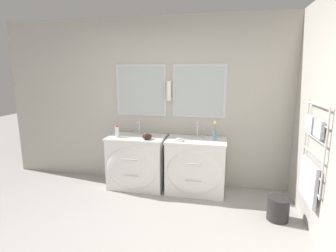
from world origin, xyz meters
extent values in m
cube|color=#B2ADA3|center=(0.00, 2.02, 1.30)|extent=(5.41, 0.06, 2.60)
cube|color=silver|center=(-0.38, 1.98, 1.49)|extent=(0.80, 0.02, 0.80)
cube|color=#B2BCBA|center=(-0.38, 1.97, 1.49)|extent=(0.73, 0.01, 0.73)
cube|color=silver|center=(0.53, 1.98, 1.49)|extent=(0.80, 0.02, 0.80)
cube|color=#B2BCBA|center=(0.53, 1.97, 1.49)|extent=(0.73, 0.01, 0.73)
cylinder|color=white|center=(0.08, 1.93, 1.49)|extent=(0.07, 0.07, 0.31)
cube|color=silver|center=(0.08, 1.98, 1.49)|extent=(0.05, 0.02, 0.08)
cube|color=#B2ADA3|center=(1.94, 0.89, 1.30)|extent=(0.06, 3.98, 2.60)
cylinder|color=silver|center=(1.87, 0.68, 0.99)|extent=(0.02, 0.02, 0.95)
cylinder|color=silver|center=(1.87, 1.29, 0.99)|extent=(0.02, 0.02, 0.95)
cylinder|color=silver|center=(1.87, 0.98, 1.43)|extent=(0.02, 0.62, 0.02)
cylinder|color=silver|center=(1.87, 0.98, 1.25)|extent=(0.02, 0.62, 0.02)
cylinder|color=silver|center=(1.87, 0.98, 1.07)|extent=(0.02, 0.62, 0.02)
cylinder|color=silver|center=(1.87, 0.98, 0.90)|extent=(0.02, 0.62, 0.02)
cylinder|color=silver|center=(1.87, 0.98, 0.72)|extent=(0.02, 0.62, 0.02)
cylinder|color=silver|center=(1.87, 0.98, 0.54)|extent=(0.02, 0.62, 0.02)
cube|color=#B7BCC1|center=(1.85, 0.98, 0.58)|extent=(0.04, 0.52, 0.45)
cube|color=#B7BCC1|center=(1.85, 0.85, 1.21)|extent=(0.04, 0.21, 0.18)
cube|color=#B7BCC1|center=(1.85, 1.12, 1.21)|extent=(0.04, 0.21, 0.18)
cube|color=white|center=(-0.38, 1.71, 0.39)|extent=(0.85, 0.51, 0.78)
ellipsoid|color=white|center=(-0.38, 1.45, 0.39)|extent=(0.78, 0.11, 0.65)
cube|color=white|center=(-0.38, 1.71, 0.79)|extent=(0.87, 0.54, 0.03)
ellipsoid|color=white|center=(-0.38, 1.68, 0.76)|extent=(0.41, 0.36, 0.11)
cylinder|color=silver|center=(-0.38, 1.39, 0.54)|extent=(0.23, 0.01, 0.01)
cylinder|color=silver|center=(-0.38, 1.39, 0.30)|extent=(0.23, 0.01, 0.01)
cube|color=white|center=(0.53, 1.71, 0.39)|extent=(0.85, 0.51, 0.78)
ellipsoid|color=white|center=(0.53, 1.45, 0.39)|extent=(0.78, 0.11, 0.65)
cube|color=white|center=(0.53, 1.71, 0.79)|extent=(0.87, 0.54, 0.03)
ellipsoid|color=white|center=(0.53, 1.68, 0.76)|extent=(0.41, 0.36, 0.11)
cylinder|color=silver|center=(0.53, 1.39, 0.54)|extent=(0.23, 0.01, 0.01)
cylinder|color=silver|center=(0.53, 1.39, 0.30)|extent=(0.23, 0.01, 0.01)
cylinder|color=silver|center=(-0.38, 1.85, 0.92)|extent=(0.02, 0.02, 0.22)
cylinder|color=silver|center=(-0.38, 1.79, 1.02)|extent=(0.02, 0.12, 0.02)
cylinder|color=silver|center=(-0.45, 1.85, 0.83)|extent=(0.03, 0.03, 0.04)
cylinder|color=silver|center=(-0.31, 1.85, 0.83)|extent=(0.03, 0.03, 0.04)
cylinder|color=silver|center=(0.53, 1.85, 0.92)|extent=(0.02, 0.02, 0.22)
cylinder|color=silver|center=(0.53, 1.79, 1.02)|extent=(0.02, 0.12, 0.02)
cylinder|color=silver|center=(0.46, 1.85, 0.83)|extent=(0.03, 0.03, 0.04)
cylinder|color=silver|center=(0.60, 1.85, 0.83)|extent=(0.03, 0.03, 0.04)
cylinder|color=silver|center=(-0.66, 1.62, 0.89)|extent=(0.06, 0.06, 0.16)
cylinder|color=red|center=(-0.66, 1.62, 0.98)|extent=(0.04, 0.04, 0.02)
ellipsoid|color=black|center=(-0.18, 1.58, 0.85)|extent=(0.14, 0.14, 0.08)
cylinder|color=teal|center=(0.80, 1.69, 0.88)|extent=(0.05, 0.05, 0.14)
cylinder|color=#477238|center=(0.80, 1.69, 1.01)|extent=(0.01, 0.01, 0.12)
sphere|color=#E5BF47|center=(0.80, 1.69, 1.07)|extent=(0.04, 0.04, 0.04)
cube|color=white|center=(0.30, 1.57, 0.82)|extent=(0.11, 0.08, 0.02)
ellipsoid|color=#F2E5CC|center=(0.30, 1.57, 0.84)|extent=(0.07, 0.05, 0.02)
cylinder|color=#282626|center=(1.60, 1.12, 0.14)|extent=(0.26, 0.26, 0.28)
torus|color=#282626|center=(1.60, 1.12, 0.28)|extent=(0.26, 0.26, 0.01)
camera|label=1|loc=(0.87, -2.01, 1.76)|focal=28.00mm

